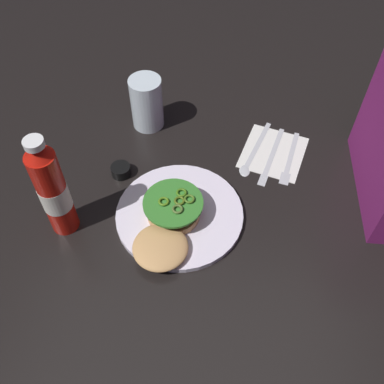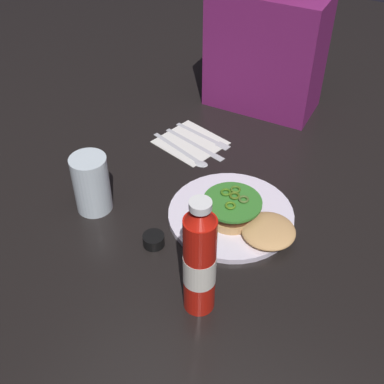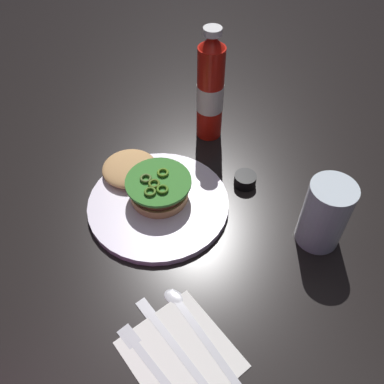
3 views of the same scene
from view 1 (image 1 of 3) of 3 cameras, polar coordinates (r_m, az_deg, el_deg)
ground_plane at (r=1.00m, az=-4.08°, el=-0.72°), size 3.00×3.00×0.00m
dinner_plate at (r=0.96m, az=-1.62°, el=-2.92°), size 0.28×0.28×0.01m
burger_sandwich at (r=0.92m, az=-3.02°, el=-3.92°), size 0.21×0.14×0.05m
ketchup_bottle at (r=0.90m, az=-17.58°, el=0.16°), size 0.06×0.06×0.26m
water_glass at (r=1.12m, az=-5.88°, el=11.40°), size 0.08×0.08×0.14m
condiment_cup at (r=1.04m, az=-9.20°, el=2.79°), size 0.05×0.05×0.03m
napkin at (r=1.10m, az=10.49°, el=5.09°), size 0.19×0.18×0.00m
spoon_utensil at (r=1.08m, az=7.82°, el=4.81°), size 0.19×0.08×0.00m
butter_knife at (r=1.08m, az=10.17°, el=4.29°), size 0.20×0.07×0.00m
fork_utensil at (r=1.08m, az=12.50°, el=3.89°), size 0.18×0.06×0.00m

